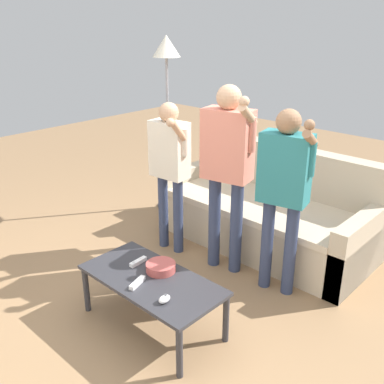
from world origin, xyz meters
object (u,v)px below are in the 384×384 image
coffee_table (152,284)px  game_remote_wand_near (138,262)px  game_remote_wand_far (137,283)px  player_right (284,182)px  snack_bowl (161,267)px  player_left (169,161)px  game_remote_nunchuk (164,299)px  player_center (227,159)px  floor_lamp (167,64)px  couch (268,213)px

coffee_table → game_remote_wand_near: (-0.22, 0.06, 0.06)m
game_remote_wand_far → player_right: bearing=69.9°
game_remote_wand_near → snack_bowl: bearing=13.6°
player_left → game_remote_nunchuk: bearing=-45.9°
game_remote_nunchuk → player_center: player_center is taller
floor_lamp → game_remote_wand_near: size_ratio=12.82×
player_center → coffee_table: bearing=-82.3°
couch → game_remote_wand_far: couch is taller
game_remote_nunchuk → player_right: bearing=83.5°
couch → player_right: (0.52, -0.64, 0.63)m
player_right → game_remote_wand_near: 1.23m
snack_bowl → player_left: size_ratio=0.15×
couch → floor_lamp: 1.88m
couch → snack_bowl: size_ratio=9.47×
player_right → player_center: bearing=-177.4°
couch → game_remote_wand_near: 1.58m
player_left → player_center: (0.59, 0.08, 0.13)m
snack_bowl → player_left: 1.14m
coffee_table → snack_bowl: bearing=102.3°
coffee_table → snack_bowl: snack_bowl is taller
player_left → game_remote_wand_far: bearing=-54.8°
floor_lamp → player_center: bearing=-24.9°
snack_bowl → game_remote_wand_near: bearing=-166.4°
player_left → player_right: bearing=5.4°
coffee_table → game_remote_wand_far: game_remote_wand_far is taller
snack_bowl → player_center: size_ratio=0.13×
player_center → player_right: (0.53, 0.02, -0.08)m
couch → game_remote_wand_far: (0.12, -1.75, 0.10)m
floor_lamp → player_right: bearing=-17.7°
player_left → game_remote_wand_near: size_ratio=9.44×
player_left → game_remote_wand_near: bearing=-58.6°
couch → player_left: 1.12m
game_remote_nunchuk → player_left: bearing=134.1°
game_remote_nunchuk → game_remote_wand_near: 0.52m
floor_lamp → player_center: floor_lamp is taller
game_remote_wand_near → game_remote_wand_far: size_ratio=0.94×
floor_lamp → player_left: 1.26m
couch → player_center: (-0.00, -0.66, 0.71)m
couch → player_right: size_ratio=1.37×
floor_lamp → player_left: floor_lamp is taller
game_remote_wand_far → floor_lamp: bearing=130.4°
player_left → game_remote_wand_near: 1.08m
snack_bowl → floor_lamp: size_ratio=0.11×
coffee_table → player_left: player_left is taller
player_left → game_remote_wand_far: size_ratio=8.89×
player_center → couch: bearing=89.6°
game_remote_wand_near → game_remote_wand_far: same height
player_center → game_remote_wand_near: (-0.09, -0.91, -0.61)m
player_center → game_remote_wand_far: player_center is taller
coffee_table → snack_bowl: size_ratio=4.89×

